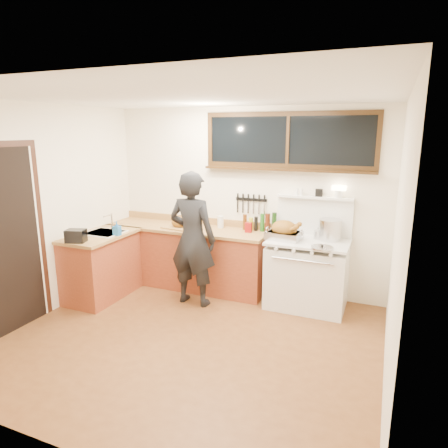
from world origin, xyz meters
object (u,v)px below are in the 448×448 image
at_px(vintage_stove, 307,272).
at_px(cutting_board, 179,224).
at_px(man, 192,239).
at_px(roast_turkey, 284,231).

relative_size(vintage_stove, cutting_board, 3.42).
relative_size(man, roast_turkey, 3.72).
xyz_separation_m(man, cutting_board, (-0.44, 0.44, 0.06)).
bearing_deg(roast_turkey, man, -158.56).
height_order(man, cutting_board, man).
relative_size(man, cutting_board, 3.85).
xyz_separation_m(vintage_stove, cutting_board, (-1.87, -0.06, 0.49)).
bearing_deg(man, cutting_board, 134.95).
bearing_deg(cutting_board, man, -45.05).
height_order(vintage_stove, cutting_board, vintage_stove).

